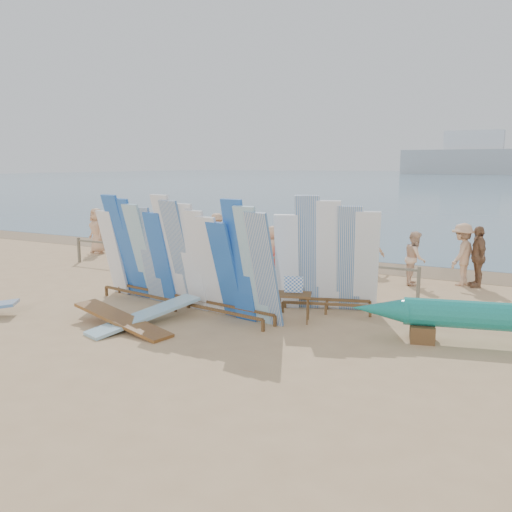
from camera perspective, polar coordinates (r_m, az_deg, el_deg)
The scene contains 27 objects.
ground at distance 14.51m, azimuth -9.89°, elevation -4.52°, with size 160.00×160.00×0.00m, color tan.
ocean at distance 139.43m, azimuth 24.35°, elevation 7.41°, with size 320.00×240.00×0.02m, color slate.
wet_sand_strip at distance 20.56m, azimuth 2.40°, elevation -0.19°, with size 40.00×2.60×0.01m, color #806648.
distant_ship at distance 192.23m, azimuth 21.85°, elevation 9.56°, with size 45.00×8.00×14.00m.
fence at distance 16.80m, azimuth -3.72°, elevation -0.25°, with size 12.08×0.08×0.90m.
main_surfboard_rack at distance 13.17m, azimuth -7.91°, elevation -0.31°, with size 5.63×1.61×2.82m.
side_surfboard_rack at distance 12.93m, azimuth 7.53°, elevation -0.43°, with size 2.54×1.40×2.83m.
vendor_table at distance 12.28m, azimuth 3.95°, elevation -5.34°, with size 0.92×0.78×1.05m.
flat_board_c at distance 12.21m, azimuth -13.90°, elevation -7.40°, with size 0.56×2.70×0.07m, color brown.
flat_board_b at distance 12.36m, azimuth -11.56°, elevation -7.10°, with size 0.56×2.70×0.07m, color #7FB6CB.
beach_chair_left at distance 17.15m, azimuth -0.67°, elevation -1.25°, with size 0.66×0.68×0.93m.
beach_chair_right at distance 16.97m, azimuth 4.03°, elevation -1.40°, with size 0.79×0.80×0.92m.
stroller at distance 16.83m, azimuth 2.50°, elevation -1.07°, with size 0.70×0.83×0.96m.
beachgoer_extra_0 at distance 16.92m, azimuth 20.87°, elevation 0.16°, with size 1.18×0.49×1.83m, color tan.
beachgoer_2 at distance 18.34m, azimuth -4.89°, elevation 1.24°, with size 0.82×0.39×1.68m, color beige.
beachgoer_10 at distance 16.85m, azimuth 22.31°, elevation -0.06°, with size 1.04×0.45×1.77m, color #8C6042.
beachgoer_0 at distance 22.46m, azimuth -16.40°, elevation 2.58°, with size 0.88×0.42×1.79m, color tan.
beachgoer_1 at distance 19.91m, azimuth -7.64°, elevation 1.72°, with size 0.58×0.32×1.59m, color #8C6042.
beachgoer_4 at distance 18.28m, azimuth -4.96°, elevation 1.32°, with size 1.03×0.44×1.75m, color #8C6042.
beachgoer_extra_1 at distance 22.44m, azimuth -13.83°, elevation 2.55°, with size 0.99×0.43×1.69m, color #8C6042.
beachgoer_5 at distance 19.57m, azimuth 3.18°, elevation 1.82°, with size 1.58×0.51×1.70m, color beige.
beachgoer_7 at distance 17.82m, azimuth 10.84°, elevation 1.03°, with size 0.65×0.36×1.79m, color #8C6042.
beachgoer_9 at distance 18.15m, azimuth 11.82°, elevation 0.78°, with size 1.00×0.41×1.56m, color tan.
beachgoer_3 at distance 20.86m, azimuth -4.14°, elevation 2.24°, with size 1.07×0.44×1.66m, color tan.
beachgoer_6 at distance 17.30m, azimuth 1.75°, elevation 0.60°, with size 0.78×0.37×1.59m, color tan.
beachgoer_11 at distance 21.48m, azimuth -7.91°, elevation 2.52°, with size 1.63×0.53×1.75m, color beige.
beachgoer_8 at distance 16.60m, azimuth 16.40°, elevation -0.20°, with size 0.77×0.37×1.58m, color beige.
Camera 1 is at (8.64, -11.11, 3.53)m, focal length 38.00 mm.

